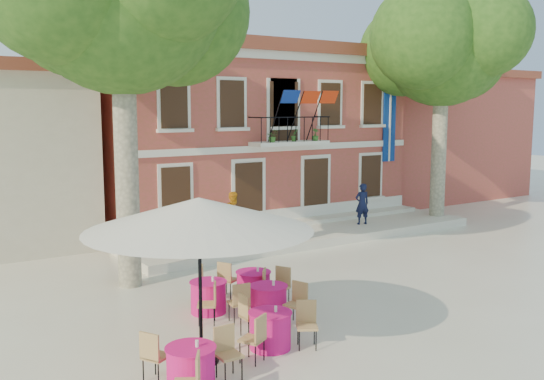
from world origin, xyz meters
The scene contains 13 objects.
ground centered at (0.00, 0.00, 0.00)m, with size 90.00×90.00×0.00m, color beige.
main_building centered at (2.00, 9.99, 3.78)m, with size 13.50×9.59×7.50m.
neighbor_east centered at (14.00, 11.00, 3.22)m, with size 9.40×9.40×6.40m.
terrace centered at (2.00, 4.40, 0.15)m, with size 14.00×3.40×0.30m, color silver.
plane_tree_east centered at (8.49, 3.87, 7.35)m, with size 5.08×5.08×9.97m.
patio_umbrella centered at (-6.39, -3.48, 2.89)m, with size 4.32×4.32×3.21m.
pedestrian_navy centered at (4.48, 4.12, 1.11)m, with size 0.59×0.39×1.62m, color #0F1433.
pedestrian_orange centered at (-0.87, 4.87, 1.11)m, with size 0.79×0.61×1.62m, color orange.
cafe_table_0 centered at (-4.92, -3.67, 0.43)m, with size 1.87×1.64×0.95m.
cafe_table_1 centered at (-4.97, -1.04, 0.42)m, with size 1.33×1.87×0.95m.
cafe_table_2 centered at (-7.06, -4.43, 0.43)m, with size 1.64×1.87×0.95m.
cafe_table_3 centered at (-3.95, -2.12, 0.43)m, with size 1.75×1.85×0.95m.
cafe_table_4 centered at (-3.62, -0.90, 0.42)m, with size 1.27×1.89×0.95m.
Camera 1 is at (-11.36, -13.55, 4.89)m, focal length 40.00 mm.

